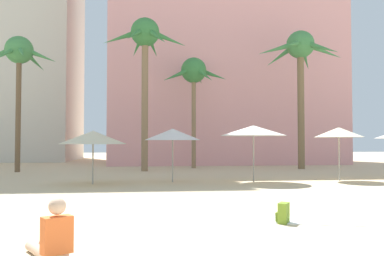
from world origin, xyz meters
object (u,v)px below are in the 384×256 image
cafe_umbrella_3 (93,137)px  person_mid_center (52,238)px  palm_tree_left (145,45)px  beach_towel (318,220)px  palm_tree_center (19,58)px  palm_tree_right (300,56)px  cafe_umbrella_4 (253,131)px  cafe_umbrella_5 (339,132)px  palm_tree_far_left (194,75)px  backpack (283,213)px  cafe_umbrella_1 (173,134)px

cafe_umbrella_3 → person_mid_center: (0.72, -10.30, -1.55)m
palm_tree_left → beach_towel: (3.64, -15.15, -7.34)m
palm_tree_center → palm_tree_right: bearing=2.2°
palm_tree_center → cafe_umbrella_4: (11.55, -7.25, -4.30)m
palm_tree_left → cafe_umbrella_5: size_ratio=3.86×
palm_tree_right → cafe_umbrella_3: size_ratio=3.27×
palm_tree_right → cafe_umbrella_5: bearing=-100.4°
palm_tree_far_left → palm_tree_right: size_ratio=0.82×
backpack → person_mid_center: person_mid_center is taller
palm_tree_left → palm_tree_right: palm_tree_left is taller
palm_tree_left → cafe_umbrella_1: palm_tree_left is taller
cafe_umbrella_4 → backpack: 8.62m
palm_tree_left → person_mid_center: palm_tree_left is taller
palm_tree_far_left → backpack: palm_tree_far_left is taller
cafe_umbrella_1 → cafe_umbrella_3: size_ratio=0.88×
palm_tree_left → cafe_umbrella_4: size_ratio=3.25×
palm_tree_right → person_mid_center: size_ratio=8.56×
cafe_umbrella_3 → cafe_umbrella_4: (6.52, 0.00, 0.29)m
cafe_umbrella_1 → palm_tree_far_left: bearing=77.5°
palm_tree_far_left → palm_tree_center: palm_tree_center is taller
person_mid_center → palm_tree_left: bearing=-36.1°
backpack → cafe_umbrella_4: bearing=-68.4°
palm_tree_center → cafe_umbrella_4: 14.30m
backpack → beach_towel: bearing=-136.1°
palm_tree_right → person_mid_center: palm_tree_right is taller
palm_tree_left → cafe_umbrella_4: bearing=-57.6°
cafe_umbrella_4 → person_mid_center: size_ratio=2.69×
cafe_umbrella_1 → beach_towel: 9.11m
palm_tree_center → palm_tree_right: 16.83m
palm_tree_right → cafe_umbrella_5: 9.29m
palm_tree_center → cafe_umbrella_3: palm_tree_center is taller
cafe_umbrella_5 → beach_towel: (-4.69, -8.30, -2.08)m
palm_tree_right → cafe_umbrella_1: bearing=-139.1°
cafe_umbrella_1 → backpack: cafe_umbrella_1 is taller
palm_tree_center → backpack: size_ratio=18.24×
palm_tree_left → cafe_umbrella_5: bearing=-39.5°
palm_tree_far_left → person_mid_center: bearing=-102.7°
cafe_umbrella_3 → cafe_umbrella_5: 10.38m
cafe_umbrella_3 → cafe_umbrella_4: bearing=0.0°
palm_tree_far_left → beach_towel: size_ratio=3.83×
cafe_umbrella_3 → beach_towel: 10.04m
cafe_umbrella_4 → backpack: size_ratio=6.53×
cafe_umbrella_1 → palm_tree_left: bearing=99.9°
palm_tree_center → beach_towel: size_ratio=4.09×
palm_tree_left → cafe_umbrella_5: palm_tree_left is taller
beach_towel → palm_tree_center: bearing=124.9°
palm_tree_center → cafe_umbrella_3: size_ratio=2.88×
cafe_umbrella_3 → cafe_umbrella_4: cafe_umbrella_4 is taller
cafe_umbrella_1 → person_mid_center: cafe_umbrella_1 is taller
palm_tree_center → cafe_umbrella_3: (5.03, -7.25, -4.59)m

